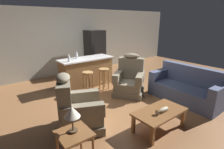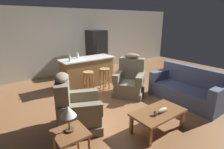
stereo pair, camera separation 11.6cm
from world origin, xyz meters
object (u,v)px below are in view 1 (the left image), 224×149
object	(u,v)px
end_table	(74,138)
refrigerator	(95,52)
fish_figurine	(163,110)
table_lamp	(72,113)
kitchen_island	(87,72)
bar_stool_left	(88,79)
coffee_table	(160,113)
recliner_near_lamp	(77,110)
bottle_short_amber	(69,59)
bar_stool_right	(104,75)
couch	(186,89)
bottle_tall_green	(77,56)
recliner_near_island	(130,80)

from	to	relation	value
end_table	refrigerator	size ratio (longest dim) A/B	0.32
fish_figurine	table_lamp	world-z (taller)	table_lamp
table_lamp	kitchen_island	size ratio (longest dim) A/B	0.23
bar_stool_left	coffee_table	bearing A→B (deg)	-85.66
recliner_near_lamp	end_table	bearing A→B (deg)	-95.29
recliner_near_lamp	bottle_short_amber	distance (m)	2.17
kitchen_island	bottle_short_amber	distance (m)	0.87
fish_figurine	bar_stool_right	bearing A→B (deg)	81.04
kitchen_island	coffee_table	bearing A→B (deg)	-92.29
couch	kitchen_island	bearing A→B (deg)	-59.67
refrigerator	bottle_tall_green	size ratio (longest dim) A/B	7.79
fish_figurine	bar_stool_right	distance (m)	2.59
recliner_near_island	kitchen_island	bearing A→B (deg)	-100.02
kitchen_island	couch	bearing A→B (deg)	-59.64
coffee_table	fish_figurine	world-z (taller)	fish_figurine
bar_stool_left	bottle_short_amber	size ratio (longest dim) A/B	2.84
table_lamp	bottle_tall_green	distance (m)	3.42
table_lamp	kitchen_island	world-z (taller)	table_lamp
fish_figurine	recliner_near_island	bearing A→B (deg)	65.77
bar_stool_left	couch	bearing A→B (deg)	-47.56
kitchen_island	refrigerator	xyz separation A→B (m)	(1.11, 1.20, 0.40)
bar_stool_right	refrigerator	xyz separation A→B (m)	(0.84, 1.83, 0.41)
coffee_table	end_table	size ratio (longest dim) A/B	1.96
recliner_near_island	fish_figurine	bearing A→B (deg)	29.78
coffee_table	recliner_near_island	distance (m)	1.91
coffee_table	end_table	xyz separation A→B (m)	(-1.75, 0.22, 0.10)
bottle_short_amber	table_lamp	bearing A→B (deg)	-113.96
end_table	bar_stool_right	world-z (taller)	bar_stool_right
table_lamp	bar_stool_right	bearing A→B (deg)	46.19
kitchen_island	table_lamp	bearing A→B (deg)	-123.13
recliner_near_lamp	refrigerator	bearing A→B (deg)	76.17
table_lamp	end_table	bearing A→B (deg)	-101.11
fish_figurine	kitchen_island	xyz separation A→B (m)	(0.13, 3.18, 0.02)
coffee_table	fish_figurine	xyz separation A→B (m)	(-0.00, -0.06, 0.10)
recliner_near_island	bottle_short_amber	size ratio (longest dim) A/B	5.01
end_table	table_lamp	xyz separation A→B (m)	(0.01, 0.03, 0.41)
coffee_table	bar_stool_left	bearing A→B (deg)	94.34
fish_figurine	couch	xyz separation A→B (m)	(1.71, 0.48, -0.12)
couch	refrigerator	xyz separation A→B (m)	(-0.47, 3.91, 0.54)
couch	bar_stool_left	bearing A→B (deg)	-47.59
bottle_short_amber	recliner_near_island	bearing A→B (deg)	-43.41
recliner_near_lamp	bar_stool_right	world-z (taller)	recliner_near_lamp
recliner_near_lamp	bottle_tall_green	world-z (taller)	recliner_near_lamp
coffee_table	couch	world-z (taller)	couch
table_lamp	bar_stool_left	world-z (taller)	table_lamp
recliner_near_island	bar_stool_left	world-z (taller)	recliner_near_island
bar_stool_left	bar_stool_right	world-z (taller)	same
table_lamp	recliner_near_island	bearing A→B (deg)	30.03
coffee_table	bar_stool_left	size ratio (longest dim) A/B	1.62
couch	recliner_near_lamp	distance (m)	3.07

